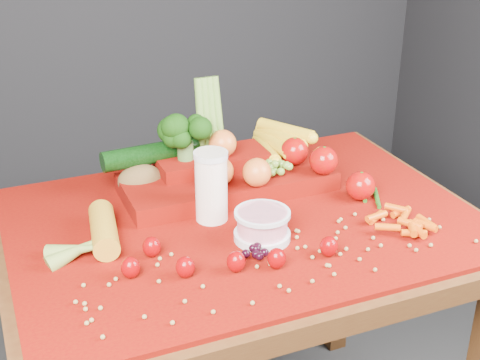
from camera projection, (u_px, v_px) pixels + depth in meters
name	position (u px, v px, depth m)	size (l,w,h in m)	color
table	(243.00, 257.00, 1.59)	(1.10, 0.80, 0.75)	#391B0D
red_cloth	(243.00, 220.00, 1.54)	(1.05, 0.75, 0.01)	#680E03
milk_glass	(211.00, 184.00, 1.50)	(0.08, 0.08, 0.17)	white
yogurt_bowl	(262.00, 224.00, 1.44)	(0.12, 0.12, 0.07)	silver
strawberry_scatter	(219.00, 257.00, 1.34)	(0.44, 0.18, 0.05)	#8B0001
dark_grape_cluster	(253.00, 254.00, 1.37)	(0.06, 0.05, 0.03)	black
soybean_scatter	(281.00, 259.00, 1.37)	(0.84, 0.24, 0.01)	olive
corn_ear	(87.00, 243.00, 1.39)	(0.20, 0.24, 0.06)	#BE8B2A
potato	(140.00, 180.00, 1.64)	(0.11, 0.08, 0.08)	brown
baby_carrot_pile	(401.00, 221.00, 1.49)	(0.17, 0.17, 0.03)	#D14B07
green_bean_pile	(368.00, 193.00, 1.65)	(0.14, 0.12, 0.01)	#1C5212
produce_mound	(233.00, 166.00, 1.66)	(0.61, 0.36, 0.27)	#680E03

